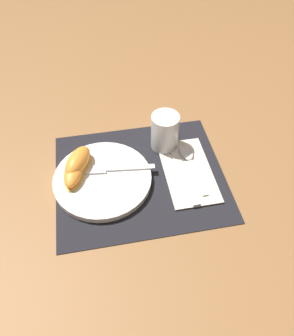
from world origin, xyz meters
The scene contains 10 objects.
ground_plane centered at (0.00, 0.00, 0.00)m, with size 3.00×3.00×0.00m, color olive.
placemat centered at (0.00, 0.00, 0.00)m, with size 0.42×0.35×0.00m.
plate centered at (-0.09, 0.00, 0.01)m, with size 0.24×0.24×0.02m.
juice_glass centered at (0.08, 0.09, 0.05)m, with size 0.07×0.07×0.10m.
napkin centered at (0.12, -0.01, 0.01)m, with size 0.12×0.22×0.00m.
knife centered at (0.11, -0.02, 0.01)m, with size 0.03×0.21×0.01m.
spoon centered at (0.13, 0.03, 0.01)m, with size 0.04×0.17×0.01m.
fork centered at (-0.07, 0.02, 0.02)m, with size 0.20×0.04×0.00m.
citrus_wedge_0 centered at (-0.15, 0.04, 0.04)m, with size 0.09×0.11×0.04m.
citrus_wedge_1 centered at (-0.16, 0.02, 0.03)m, with size 0.08×0.12×0.03m.
Camera 1 is at (-0.08, -0.51, 0.64)m, focal length 35.00 mm.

